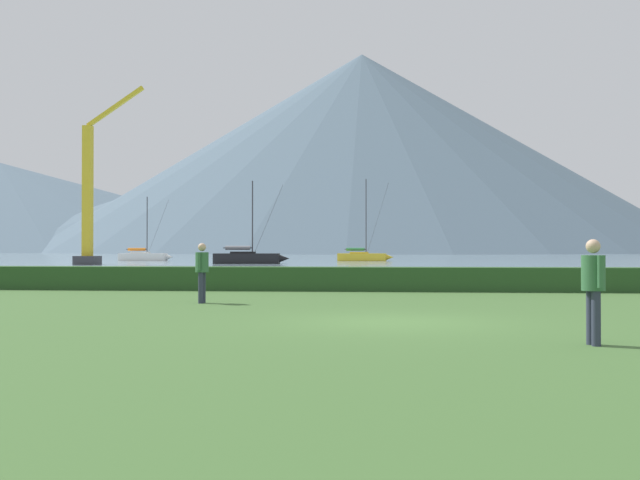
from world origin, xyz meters
TOP-DOWN VIEW (x-y plane):
  - ground_plane at (0.00, 0.00)m, footprint 1000.00×1000.00m
  - harbor_water at (0.00, 137.00)m, footprint 320.00×246.00m
  - hedge_line at (0.00, 11.00)m, footprint 80.00×1.20m
  - sailboat_slip_2 at (-29.37, 71.95)m, footprint 6.63×2.26m
  - sailboat_slip_3 at (-2.58, 72.17)m, footprint 6.71×2.32m
  - sailboat_slip_6 at (-13.42, 55.76)m, footprint 7.48×2.62m
  - person_seated_viewer at (3.10, -3.29)m, footprint 0.36×0.56m
  - person_standing_walker at (-5.13, 4.72)m, footprint 0.36×0.57m
  - dock_crane at (-27.28, 50.33)m, footprint 6.32×2.00m
  - distant_hill_central_peak at (-8.99, 291.82)m, footprint 264.18×264.18m
  - distant_hill_east_ridge at (-58.72, 320.89)m, footprint 252.68×252.68m

SIDE VIEW (x-z plane):
  - ground_plane at x=0.00m, z-range 0.00..0.00m
  - harbor_water at x=0.00m, z-range 0.00..0.00m
  - hedge_line at x=0.00m, z-range 0.00..0.84m
  - sailboat_slip_2 at x=-29.37m, z-range -3.37..4.46m
  - sailboat_slip_3 at x=-2.58m, z-range -4.33..5.46m
  - sailboat_slip_6 at x=-13.42m, z-range -3.47..4.69m
  - person_seated_viewer at x=3.10m, z-range 0.15..1.80m
  - person_standing_walker at x=-5.13m, z-range 0.15..1.80m
  - dock_crane at x=-27.28m, z-range -2.62..13.88m
  - distant_hill_east_ridge at x=-58.72m, z-range 0.00..46.06m
  - distant_hill_central_peak at x=-8.99m, z-range 0.00..83.52m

